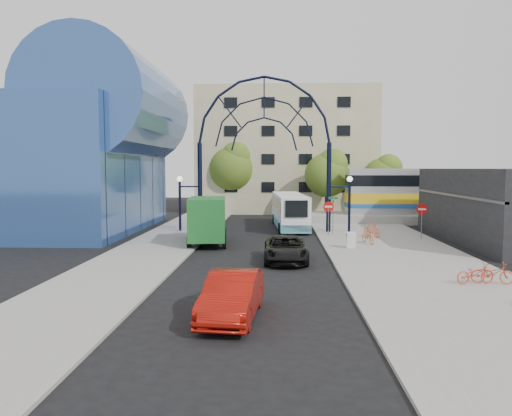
{
  "coord_description": "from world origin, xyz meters",
  "views": [
    {
      "loc": [
        1.12,
        -24.66,
        5.06
      ],
      "look_at": [
        -0.26,
        6.0,
        2.59
      ],
      "focal_mm": 35.0,
      "sensor_mm": 36.0,
      "label": 1
    }
  ],
  "objects_px": {
    "tree_north_a": "(328,172)",
    "green_truck": "(208,221)",
    "city_bus": "(290,210)",
    "tree_north_c": "(384,175)",
    "do_not_enter_sign": "(422,213)",
    "street_name_sign": "(333,207)",
    "bike_near_a": "(368,236)",
    "red_sedan": "(232,296)",
    "tree_north_b": "(233,166)",
    "sandwich_board": "(351,238)",
    "stop_sign": "(328,210)",
    "bike_far_c": "(492,273)",
    "gateway_arch": "(264,122)",
    "bike_far_a": "(475,273)",
    "train_car": "(484,191)",
    "black_suv": "(286,249)",
    "bike_near_b": "(372,230)"
  },
  "relations": [
    {
      "from": "gateway_arch",
      "to": "sandwich_board",
      "type": "relative_size",
      "value": 13.8
    },
    {
      "from": "stop_sign",
      "to": "bike_far_c",
      "type": "relative_size",
      "value": 1.43
    },
    {
      "from": "tree_north_a",
      "to": "tree_north_b",
      "type": "height_order",
      "value": "tree_north_b"
    },
    {
      "from": "stop_sign",
      "to": "bike_far_c",
      "type": "bearing_deg",
      "value": -70.29
    },
    {
      "from": "bike_far_a",
      "to": "bike_near_a",
      "type": "bearing_deg",
      "value": -0.06
    },
    {
      "from": "tree_north_b",
      "to": "city_bus",
      "type": "bearing_deg",
      "value": -64.7
    },
    {
      "from": "tree_north_a",
      "to": "tree_north_c",
      "type": "bearing_deg",
      "value": 18.44
    },
    {
      "from": "tree_north_c",
      "to": "black_suv",
      "type": "relative_size",
      "value": 1.31
    },
    {
      "from": "city_bus",
      "to": "red_sedan",
      "type": "bearing_deg",
      "value": -99.95
    },
    {
      "from": "bike_near_a",
      "to": "tree_north_b",
      "type": "bearing_deg",
      "value": 102.49
    },
    {
      "from": "do_not_enter_sign",
      "to": "tree_north_c",
      "type": "xyz_separation_m",
      "value": [
        1.12,
        17.93,
        2.3
      ]
    },
    {
      "from": "sandwich_board",
      "to": "street_name_sign",
      "type": "bearing_deg",
      "value": 93.46
    },
    {
      "from": "bike_near_a",
      "to": "bike_far_c",
      "type": "relative_size",
      "value": 1.03
    },
    {
      "from": "stop_sign",
      "to": "do_not_enter_sign",
      "type": "xyz_separation_m",
      "value": [
        6.2,
        -2.0,
        -0.02
      ]
    },
    {
      "from": "do_not_enter_sign",
      "to": "tree_north_c",
      "type": "bearing_deg",
      "value": 86.42
    },
    {
      "from": "green_truck",
      "to": "bike_far_c",
      "type": "xyz_separation_m",
      "value": [
        13.82,
        -11.27,
        -0.99
      ]
    },
    {
      "from": "red_sedan",
      "to": "do_not_enter_sign",
      "type": "bearing_deg",
      "value": 62.58
    },
    {
      "from": "green_truck",
      "to": "bike_near_a",
      "type": "distance_m",
      "value": 10.6
    },
    {
      "from": "city_bus",
      "to": "tree_north_c",
      "type": "bearing_deg",
      "value": 42.03
    },
    {
      "from": "tree_north_a",
      "to": "green_truck",
      "type": "distance_m",
      "value": 20.58
    },
    {
      "from": "city_bus",
      "to": "bike_far_a",
      "type": "relative_size",
      "value": 6.13
    },
    {
      "from": "street_name_sign",
      "to": "green_truck",
      "type": "distance_m",
      "value": 9.9
    },
    {
      "from": "sandwich_board",
      "to": "red_sedan",
      "type": "xyz_separation_m",
      "value": [
        -6.02,
        -14.23,
        0.03
      ]
    },
    {
      "from": "stop_sign",
      "to": "city_bus",
      "type": "bearing_deg",
      "value": 117.06
    },
    {
      "from": "stop_sign",
      "to": "bike_near_a",
      "type": "relative_size",
      "value": 1.4
    },
    {
      "from": "tree_north_c",
      "to": "bike_near_a",
      "type": "xyz_separation_m",
      "value": [
        -5.12,
        -19.93,
        -3.69
      ]
    },
    {
      "from": "gateway_arch",
      "to": "do_not_enter_sign",
      "type": "height_order",
      "value": "gateway_arch"
    },
    {
      "from": "tree_north_b",
      "to": "train_car",
      "type": "bearing_deg",
      "value": -18.36
    },
    {
      "from": "bike_near_b",
      "to": "tree_north_b",
      "type": "bearing_deg",
      "value": 92.4
    },
    {
      "from": "sandwich_board",
      "to": "train_car",
      "type": "bearing_deg",
      "value": 48.05
    },
    {
      "from": "tree_north_c",
      "to": "red_sedan",
      "type": "xyz_separation_m",
      "value": [
        -12.54,
        -36.18,
        -3.5
      ]
    },
    {
      "from": "street_name_sign",
      "to": "city_bus",
      "type": "xyz_separation_m",
      "value": [
        -3.14,
        4.75,
        -0.65
      ]
    },
    {
      "from": "do_not_enter_sign",
      "to": "red_sedan",
      "type": "xyz_separation_m",
      "value": [
        -11.42,
        -18.25,
        -1.2
      ]
    },
    {
      "from": "tree_north_c",
      "to": "city_bus",
      "type": "bearing_deg",
      "value": -133.57
    },
    {
      "from": "tree_north_c",
      "to": "city_bus",
      "type": "xyz_separation_m",
      "value": [
        -10.06,
        -10.57,
        -2.79
      ]
    },
    {
      "from": "city_bus",
      "to": "gateway_arch",
      "type": "bearing_deg",
      "value": -126.01
    },
    {
      "from": "red_sedan",
      "to": "street_name_sign",
      "type": "bearing_deg",
      "value": 79.53
    },
    {
      "from": "tree_north_a",
      "to": "tree_north_b",
      "type": "bearing_deg",
      "value": 158.2
    },
    {
      "from": "red_sedan",
      "to": "bike_far_a",
      "type": "bearing_deg",
      "value": 31.11
    },
    {
      "from": "do_not_enter_sign",
      "to": "sandwich_board",
      "type": "distance_m",
      "value": 6.85
    },
    {
      "from": "street_name_sign",
      "to": "bike_near_a",
      "type": "distance_m",
      "value": 5.17
    },
    {
      "from": "do_not_enter_sign",
      "to": "street_name_sign",
      "type": "bearing_deg",
      "value": 155.84
    },
    {
      "from": "street_name_sign",
      "to": "sandwich_board",
      "type": "distance_m",
      "value": 6.78
    },
    {
      "from": "stop_sign",
      "to": "bike_far_c",
      "type": "xyz_separation_m",
      "value": [
        5.46,
        -15.25,
        -1.41
      ]
    },
    {
      "from": "gateway_arch",
      "to": "bike_far_a",
      "type": "xyz_separation_m",
      "value": [
        9.52,
        -17.3,
        -7.99
      ]
    },
    {
      "from": "do_not_enter_sign",
      "to": "bike_far_c",
      "type": "distance_m",
      "value": 13.34
    },
    {
      "from": "city_bus",
      "to": "bike_far_a",
      "type": "height_order",
      "value": "city_bus"
    },
    {
      "from": "train_car",
      "to": "tree_north_a",
      "type": "height_order",
      "value": "tree_north_a"
    },
    {
      "from": "bike_near_a",
      "to": "bike_near_b",
      "type": "relative_size",
      "value": 1.03
    },
    {
      "from": "city_bus",
      "to": "tree_north_a",
      "type": "bearing_deg",
      "value": 60.27
    }
  ]
}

